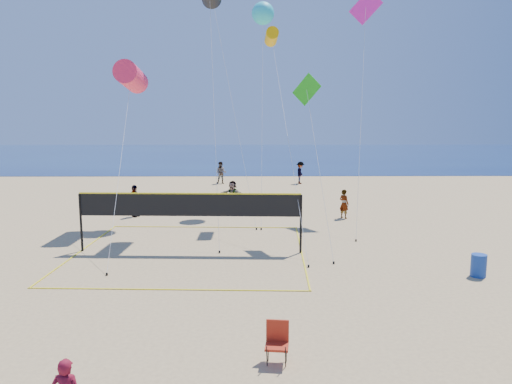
{
  "coord_description": "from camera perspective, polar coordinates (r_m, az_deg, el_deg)",
  "views": [
    {
      "loc": [
        0.58,
        -10.71,
        5.9
      ],
      "look_at": [
        0.71,
        2.0,
        3.92
      ],
      "focal_mm": 35.0,
      "sensor_mm": 36.0,
      "label": 1
    }
  ],
  "objects": [
    {
      "name": "ground",
      "position": [
        12.24,
        -3.42,
        -19.99
      ],
      "size": [
        120.0,
        120.0,
        0.0
      ],
      "primitive_type": "plane",
      "color": "tan",
      "rests_on": "ground"
    },
    {
      "name": "trash_barrel",
      "position": [
        20.24,
        24.09,
        -7.67
      ],
      "size": [
        0.62,
        0.62,
        0.83
      ],
      "primitive_type": "cylinder",
      "rotation": [
        0.0,
        0.0,
        -0.12
      ],
      "color": "navy",
      "rests_on": "ground"
    },
    {
      "name": "far_person_0",
      "position": [
        29.8,
        -13.73,
        -1.0
      ],
      "size": [
        0.86,
        1.19,
        1.87
      ],
      "primitive_type": "imported",
      "rotation": [
        0.0,
        0.0,
        1.16
      ],
      "color": "gray",
      "rests_on": "ground"
    },
    {
      "name": "far_person_3",
      "position": [
        42.95,
        -4.01,
        2.21
      ],
      "size": [
        1.0,
        0.82,
        1.9
      ],
      "primitive_type": "imported",
      "rotation": [
        0.0,
        0.0,
        -0.12
      ],
      "color": "gray",
      "rests_on": "ground"
    },
    {
      "name": "volleyball_net",
      "position": [
        21.57,
        -7.56,
        -2.2
      ],
      "size": [
        10.09,
        9.95,
        2.6
      ],
      "rotation": [
        0.0,
        0.0,
        -0.04
      ],
      "color": "black",
      "rests_on": "ground"
    },
    {
      "name": "far_person_1",
      "position": [
        31.49,
        -2.7,
        -0.32
      ],
      "size": [
        1.69,
        1.28,
        1.78
      ],
      "primitive_type": "imported",
      "rotation": [
        0.0,
        0.0,
        -0.52
      ],
      "color": "gray",
      "rests_on": "ground"
    },
    {
      "name": "camp_chair",
      "position": [
        12.45,
        2.43,
        -16.5
      ],
      "size": [
        0.6,
        0.73,
        1.13
      ],
      "rotation": [
        0.0,
        0.0,
        -0.12
      ],
      "color": "#A42412",
      "rests_on": "ground"
    },
    {
      "name": "ocean",
      "position": [
        72.95,
        -1.04,
        4.22
      ],
      "size": [
        140.0,
        50.0,
        0.03
      ],
      "primitive_type": "cube",
      "color": "#112050",
      "rests_on": "ground"
    },
    {
      "name": "far_person_2",
      "position": [
        29.0,
        10.03,
        -1.34
      ],
      "size": [
        0.71,
        0.72,
        1.68
      ],
      "primitive_type": "imported",
      "rotation": [
        0.0,
        0.0,
        2.31
      ],
      "color": "gray",
      "rests_on": "ground"
    },
    {
      "name": "kite_2",
      "position": [
        28.21,
        1.8,
        17.27
      ],
      "size": [
        1.52,
        10.03,
        10.51
      ],
      "rotation": [
        0.0,
        0.0,
        0.03
      ],
      "color": "#EDB102",
      "rests_on": "ground"
    },
    {
      "name": "far_person_4",
      "position": [
        43.03,
        5.09,
        2.21
      ],
      "size": [
        1.0,
        1.37,
        1.9
      ],
      "primitive_type": "imported",
      "rotation": [
        0.0,
        0.0,
        1.31
      ],
      "color": "gray",
      "rests_on": "ground"
    },
    {
      "name": "kite_7",
      "position": [
        32.52,
        0.8,
        19.73
      ],
      "size": [
        1.55,
        7.59,
        12.74
      ],
      "rotation": [
        0.0,
        0.0,
        0.13
      ],
      "color": "#28CFE2",
      "rests_on": "ground"
    },
    {
      "name": "kite_5",
      "position": [
        30.76,
        12.39,
        18.98
      ],
      "size": [
        2.63,
        7.61,
        12.98
      ],
      "rotation": [
        0.0,
        0.0,
        -0.25
      ],
      "color": "#E41EB6",
      "rests_on": "ground"
    },
    {
      "name": "kite_0",
      "position": [
        27.31,
        -14.07,
        12.62
      ],
      "size": [
        1.5,
        10.19,
        8.61
      ],
      "rotation": [
        0.0,
        0.0,
        0.0
      ],
      "color": "#FF2952",
      "rests_on": "ground"
    },
    {
      "name": "kite_4",
      "position": [
        23.46,
        5.96,
        10.6
      ],
      "size": [
        1.38,
        4.85,
        7.8
      ],
      "rotation": [
        0.0,
        0.0,
        -0.43
      ],
      "color": "green",
      "rests_on": "ground"
    }
  ]
}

